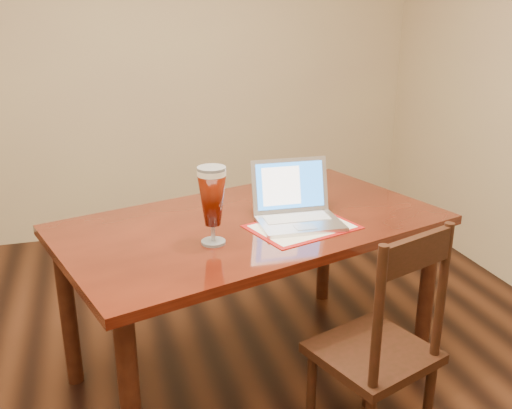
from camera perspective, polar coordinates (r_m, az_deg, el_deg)
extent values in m
cube|color=#CCB888|center=(4.39, -13.02, 13.96)|extent=(4.50, 0.01, 2.70)
cube|color=#53170B|center=(2.60, -0.37, -2.03)|extent=(1.91, 1.41, 0.04)
cylinder|color=#391A0E|center=(2.19, -12.43, -19.09)|extent=(0.07, 0.07, 0.76)
cylinder|color=#391A0E|center=(2.97, 16.67, -8.54)|extent=(0.07, 0.07, 0.76)
cylinder|color=#391A0E|center=(2.83, -18.30, -10.13)|extent=(0.07, 0.07, 0.76)
cylinder|color=#391A0E|center=(3.47, 6.84, -3.67)|extent=(0.07, 0.07, 0.76)
cube|color=maroon|center=(2.52, 4.66, -2.25)|extent=(0.52, 0.43, 0.00)
cube|color=silver|center=(2.52, 4.66, -2.21)|extent=(0.47, 0.38, 0.00)
cube|color=silver|center=(2.53, 4.43, -1.88)|extent=(0.37, 0.26, 0.02)
cube|color=silver|center=(2.57, 4.08, -1.30)|extent=(0.30, 0.12, 0.00)
cube|color=silver|center=(2.46, 4.95, -2.25)|extent=(0.09, 0.07, 0.00)
cube|color=silver|center=(2.63, 3.42, 1.94)|extent=(0.36, 0.09, 0.24)
cube|color=blue|center=(2.62, 3.46, 1.93)|extent=(0.32, 0.07, 0.20)
cube|color=white|center=(2.61, 2.56, 1.87)|extent=(0.18, 0.05, 0.17)
cylinder|color=silver|center=(2.35, -4.28, -3.76)|extent=(0.10, 0.10, 0.01)
cylinder|color=silver|center=(2.33, -4.31, -2.82)|extent=(0.02, 0.02, 0.07)
cylinder|color=white|center=(2.25, -4.47, 3.20)|extent=(0.11, 0.11, 0.02)
cylinder|color=silver|center=(2.25, -4.48, 3.62)|extent=(0.11, 0.11, 0.01)
cylinder|color=silver|center=(2.86, -4.12, 0.82)|extent=(0.06, 0.06, 0.04)
cylinder|color=silver|center=(2.85, -4.63, 0.75)|extent=(0.06, 0.06, 0.04)
cube|color=black|center=(2.36, 11.57, -14.34)|extent=(0.53, 0.52, 0.04)
cylinder|color=black|center=(2.52, 16.81, -18.69)|extent=(0.04, 0.04, 0.41)
cylinder|color=black|center=(2.48, 5.53, -18.47)|extent=(0.04, 0.04, 0.41)
cylinder|color=black|center=(2.68, 11.26, -15.62)|extent=(0.04, 0.04, 0.41)
cylinder|color=black|center=(2.01, 12.11, -11.09)|extent=(0.04, 0.04, 0.54)
cylinder|color=black|center=(2.25, 18.08, -8.21)|extent=(0.04, 0.04, 0.54)
cube|color=black|center=(2.04, 15.77, -4.64)|extent=(0.33, 0.14, 0.12)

